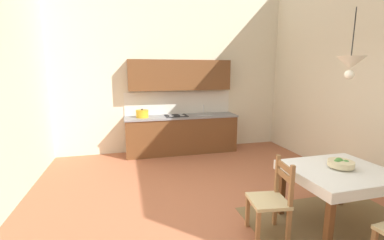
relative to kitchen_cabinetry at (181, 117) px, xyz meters
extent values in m
cube|color=#A86042|center=(-0.12, -2.95, -0.91)|extent=(6.11, 7.05, 0.10)
cube|color=beige|center=(-0.12, 0.33, 1.17)|extent=(6.11, 0.12, 4.04)
cube|color=brown|center=(1.23, -3.63, -0.85)|extent=(2.10, 1.60, 0.01)
cube|color=brown|center=(0.01, -0.04, -0.43)|extent=(2.62, 0.60, 0.86)
cube|color=gray|center=(0.01, -0.05, 0.02)|extent=(2.65, 0.63, 0.04)
cube|color=silver|center=(0.01, 0.26, 0.32)|extent=(2.62, 0.01, 0.55)
cube|color=brown|center=(0.01, 0.09, 0.99)|extent=(2.41, 0.34, 0.70)
cube|color=black|center=(0.01, -0.31, -0.81)|extent=(2.58, 0.02, 0.09)
cylinder|color=silver|center=(0.60, -0.04, 0.04)|extent=(0.34, 0.34, 0.02)
cylinder|color=silver|center=(0.60, 0.10, 0.15)|extent=(0.02, 0.02, 0.22)
cube|color=black|center=(-0.13, -0.04, 0.05)|extent=(0.52, 0.42, 0.01)
cylinder|color=silver|center=(-0.26, -0.14, 0.06)|extent=(0.11, 0.11, 0.01)
cylinder|color=silver|center=(0.00, -0.14, 0.06)|extent=(0.11, 0.11, 0.01)
cylinder|color=silver|center=(-0.26, 0.06, 0.06)|extent=(0.11, 0.11, 0.01)
cylinder|color=silver|center=(0.00, 0.06, 0.06)|extent=(0.11, 0.11, 0.01)
cylinder|color=gold|center=(-0.91, -0.06, 0.12)|extent=(0.28, 0.28, 0.15)
cylinder|color=gold|center=(-0.91, -0.06, 0.20)|extent=(0.29, 0.29, 0.02)
sphere|color=black|center=(-0.91, -0.06, 0.23)|extent=(0.04, 0.04, 0.04)
cube|color=brown|center=(1.23, -3.53, -0.12)|extent=(1.12, 0.97, 0.02)
cube|color=brown|center=(0.74, -3.95, -0.49)|extent=(0.07, 0.07, 0.73)
cube|color=brown|center=(0.73, -3.11, -0.49)|extent=(0.07, 0.07, 0.73)
cube|color=brown|center=(1.72, -3.10, -0.49)|extent=(0.07, 0.07, 0.73)
cube|color=white|center=(1.23, -3.53, -0.10)|extent=(1.18, 1.03, 0.00)
cube|color=white|center=(1.24, -4.04, -0.17)|extent=(1.17, 0.02, 0.12)
cube|color=white|center=(1.23, -3.02, -0.17)|extent=(1.17, 0.02, 0.12)
cube|color=white|center=(0.65, -3.54, -0.17)|extent=(0.02, 1.02, 0.12)
cube|color=white|center=(1.82, -3.52, -0.17)|extent=(0.02, 1.02, 0.12)
cube|color=#D1BC89|center=(0.30, -3.48, -0.43)|extent=(0.47, 0.47, 0.04)
cube|color=#996B42|center=(0.10, -3.63, -0.65)|extent=(0.05, 0.05, 0.41)
cube|color=#996B42|center=(0.15, -3.28, -0.65)|extent=(0.05, 0.05, 0.41)
cube|color=#996B42|center=(0.45, -3.68, -0.39)|extent=(0.05, 0.05, 0.93)
cube|color=#996B42|center=(0.50, -3.33, -0.39)|extent=(0.05, 0.05, 0.93)
cube|color=#996B42|center=(0.48, -3.50, -0.01)|extent=(0.07, 0.32, 0.07)
cube|color=#996B42|center=(0.48, -3.50, -0.12)|extent=(0.07, 0.32, 0.07)
cylinder|color=beige|center=(1.27, -3.51, -0.09)|extent=(0.17, 0.17, 0.02)
cylinder|color=beige|center=(1.27, -3.51, -0.04)|extent=(0.30, 0.30, 0.07)
sphere|color=#4C8E3D|center=(1.22, -3.50, -0.03)|extent=(0.09, 0.09, 0.09)
sphere|color=#4C8E3D|center=(1.32, -3.53, -0.04)|extent=(0.08, 0.08, 0.08)
sphere|color=#4C8E3D|center=(1.27, -3.48, -0.03)|extent=(0.10, 0.10, 0.10)
cylinder|color=black|center=(1.29, -3.46, 1.50)|extent=(0.01, 0.01, 0.57)
cone|color=silver|center=(1.29, -3.46, 1.18)|extent=(0.32, 0.32, 0.14)
sphere|color=white|center=(1.29, -3.46, 1.04)|extent=(0.11, 0.11, 0.11)
camera|label=1|loc=(-1.28, -5.99, 1.07)|focal=24.30mm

